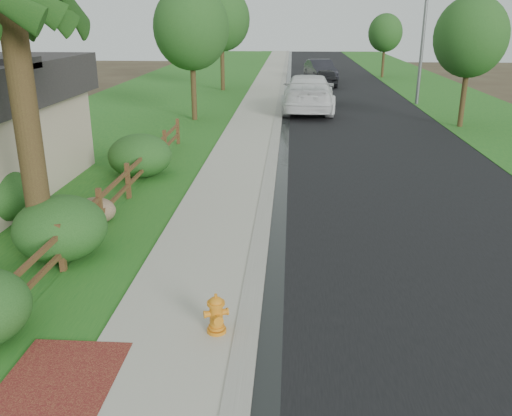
# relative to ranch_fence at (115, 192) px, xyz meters

# --- Properties ---
(ground) EXTENTS (120.00, 120.00, 0.00)m
(ground) POSITION_rel_ranch_fence_xyz_m (3.60, -6.40, -0.62)
(ground) COLOR #3D2F21
(road) EXTENTS (8.00, 90.00, 0.02)m
(road) POSITION_rel_ranch_fence_xyz_m (8.20, 28.60, -0.61)
(road) COLOR black
(road) RESTS_ON ground
(curb) EXTENTS (0.40, 90.00, 0.12)m
(curb) POSITION_rel_ranch_fence_xyz_m (4.00, 28.60, -0.56)
(curb) COLOR gray
(curb) RESTS_ON ground
(wet_gutter) EXTENTS (0.50, 90.00, 0.00)m
(wet_gutter) POSITION_rel_ranch_fence_xyz_m (4.35, 28.60, -0.60)
(wet_gutter) COLOR black
(wet_gutter) RESTS_ON road
(sidewalk) EXTENTS (2.20, 90.00, 0.10)m
(sidewalk) POSITION_rel_ranch_fence_xyz_m (2.70, 28.60, -0.57)
(sidewalk) COLOR #A8A293
(sidewalk) RESTS_ON ground
(grass_strip) EXTENTS (1.60, 90.00, 0.06)m
(grass_strip) POSITION_rel_ranch_fence_xyz_m (0.80, 28.60, -0.59)
(grass_strip) COLOR #19581C
(grass_strip) RESTS_ON ground
(lawn_near) EXTENTS (9.00, 90.00, 0.04)m
(lawn_near) POSITION_rel_ranch_fence_xyz_m (-4.40, 28.60, -0.60)
(lawn_near) COLOR #19581C
(lawn_near) RESTS_ON ground
(verge_far) EXTENTS (6.00, 90.00, 0.04)m
(verge_far) POSITION_rel_ranch_fence_xyz_m (15.10, 28.60, -0.60)
(verge_far) COLOR #19581C
(verge_far) RESTS_ON ground
(brick_patch) EXTENTS (1.60, 2.40, 0.11)m
(brick_patch) POSITION_rel_ranch_fence_xyz_m (1.40, -7.40, -0.56)
(brick_patch) COLOR maroon
(brick_patch) RESTS_ON ground
(ranch_fence) EXTENTS (0.12, 16.92, 1.10)m
(ranch_fence) POSITION_rel_ranch_fence_xyz_m (0.00, 0.00, 0.00)
(ranch_fence) COLOR #512A1B
(ranch_fence) RESTS_ON ground
(fire_hydrant) EXTENTS (0.46, 0.38, 0.70)m
(fire_hydrant) POSITION_rel_ranch_fence_xyz_m (3.50, -5.78, -0.19)
(fire_hydrant) COLOR orange
(fire_hydrant) RESTS_ON sidewalk
(white_suv) EXTENTS (3.05, 7.11, 2.04)m
(white_suv) POSITION_rel_ranch_fence_xyz_m (5.60, 17.21, 0.42)
(white_suv) COLOR white
(white_suv) RESTS_ON road
(dark_car_mid) EXTENTS (1.80, 3.99, 1.33)m
(dark_car_mid) POSITION_rel_ranch_fence_xyz_m (7.26, 28.96, 0.07)
(dark_car_mid) COLOR black
(dark_car_mid) RESTS_ON road
(dark_car_far) EXTENTS (2.75, 5.38, 1.69)m
(dark_car_far) POSITION_rel_ranch_fence_xyz_m (7.05, 33.14, 0.25)
(dark_car_far) COLOR black
(dark_car_far) RESTS_ON road
(streetlight) EXTENTS (2.22, 0.77, 9.76)m
(streetlight) POSITION_rel_ranch_fence_xyz_m (12.12, 20.23, 4.91)
(streetlight) COLOR slate
(streetlight) RESTS_ON ground
(boulder) EXTENTS (1.07, 0.83, 0.68)m
(boulder) POSITION_rel_ranch_fence_xyz_m (-0.30, -0.71, -0.28)
(boulder) COLOR brown
(boulder) RESTS_ON ground
(shrub_b) EXTENTS (2.56, 2.56, 1.41)m
(shrub_b) POSITION_rel_ranch_fence_xyz_m (-0.30, -2.86, 0.09)
(shrub_b) COLOR #1E4819
(shrub_b) RESTS_ON ground
(shrub_d) EXTENTS (2.62, 2.62, 1.43)m
(shrub_d) POSITION_rel_ranch_fence_xyz_m (-0.30, 3.65, 0.10)
(shrub_d) COLOR #1E4819
(shrub_d) RESTS_ON ground
(tree_near_left) EXTENTS (3.72, 3.72, 6.59)m
(tree_near_left) POSITION_rel_ranch_fence_xyz_m (-0.30, 14.13, 3.92)
(tree_near_left) COLOR #3B2718
(tree_near_left) RESTS_ON ground
(tree_near_right) EXTENTS (3.35, 3.35, 6.02)m
(tree_near_right) POSITION_rel_ranch_fence_xyz_m (12.84, 13.10, 3.55)
(tree_near_right) COLOR #3B2718
(tree_near_right) RESTS_ON ground
(tree_mid_left) EXTENTS (3.95, 3.95, 7.07)m
(tree_mid_left) POSITION_rel_ranch_fence_xyz_m (-0.30, 26.11, 4.26)
(tree_mid_left) COLOR #3B2718
(tree_mid_left) RESTS_ON ground
(tree_far_right) EXTENTS (2.91, 2.91, 5.37)m
(tree_far_right) POSITION_rel_ranch_fence_xyz_m (12.60, 35.85, 3.14)
(tree_far_right) COLOR #3B2718
(tree_far_right) RESTS_ON ground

